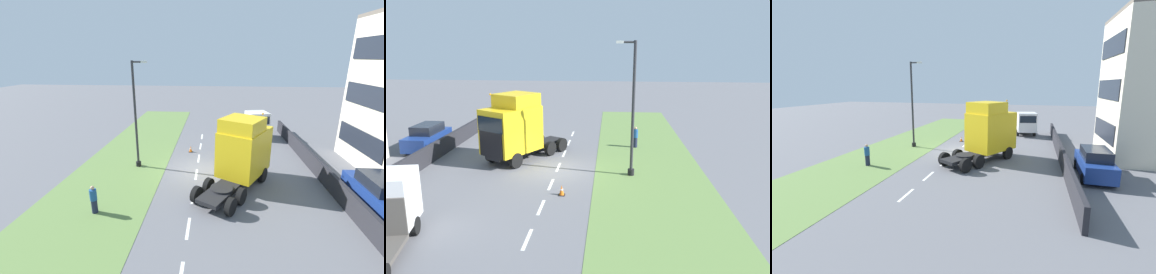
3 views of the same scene
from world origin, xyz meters
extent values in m
plane|color=slate|center=(0.00, 0.00, 0.00)|extent=(120.00, 120.00, 0.00)
cube|color=#607F42|center=(-6.00, 0.00, 0.01)|extent=(7.00, 44.00, 0.01)
cube|color=white|center=(0.00, -7.10, 0.00)|extent=(0.16, 1.80, 0.00)
cube|color=white|center=(0.00, -3.90, 0.00)|extent=(0.16, 1.80, 0.00)
cube|color=white|center=(0.00, -0.70, 0.00)|extent=(0.16, 1.80, 0.00)
cube|color=white|center=(0.00, 2.50, 0.00)|extent=(0.16, 1.80, 0.00)
cube|color=white|center=(0.00, 5.70, 0.00)|extent=(0.16, 1.80, 0.00)
cube|color=white|center=(0.00, 8.90, 0.00)|extent=(0.16, 1.80, 0.00)
cube|color=#232328|center=(9.00, 0.00, 0.64)|extent=(0.25, 24.00, 1.27)
cube|color=#1E232D|center=(12.63, 1.76, 2.29)|extent=(0.08, 6.25, 1.60)
cube|color=#1E232D|center=(12.63, 1.76, 5.72)|extent=(0.08, 6.25, 1.60)
cube|color=#1E232D|center=(12.63, 1.76, 9.15)|extent=(0.08, 6.25, 1.60)
cube|color=black|center=(2.57, -2.93, 0.67)|extent=(4.66, 6.59, 0.24)
cube|color=gold|center=(3.35, -1.61, 2.32)|extent=(4.06, 4.51, 3.07)
cube|color=black|center=(4.32, 0.04, 1.65)|extent=(1.86, 1.13, 1.72)
cube|color=black|center=(4.32, 0.04, 3.00)|extent=(1.97, 1.19, 0.98)
cube|color=gold|center=(3.07, -2.09, 4.31)|extent=(3.29, 3.31, 0.90)
sphere|color=orange|center=(4.52, -0.98, 4.83)|extent=(0.14, 0.14, 0.14)
cylinder|color=black|center=(1.79, -4.26, 0.85)|extent=(1.88, 1.88, 0.12)
cylinder|color=black|center=(2.80, -0.28, 0.52)|extent=(0.80, 1.06, 1.04)
cylinder|color=black|center=(4.78, -1.45, 0.52)|extent=(0.80, 1.06, 1.04)
cylinder|color=black|center=(0.97, -3.38, 0.52)|extent=(0.80, 1.06, 1.04)
cylinder|color=black|center=(2.95, -4.55, 0.52)|extent=(0.80, 1.06, 1.04)
cylinder|color=black|center=(0.28, -4.56, 0.52)|extent=(0.80, 1.06, 1.04)
cylinder|color=black|center=(2.26, -5.73, 0.52)|extent=(0.80, 1.06, 1.04)
cube|color=silver|center=(5.91, 9.08, 1.71)|extent=(2.53, 2.50, 2.27)
cube|color=black|center=(6.13, 8.03, 2.17)|extent=(1.86, 0.42, 0.82)
cube|color=#4C4742|center=(5.30, 12.04, 0.49)|extent=(2.90, 4.27, 0.18)
cube|color=#4C4742|center=(5.69, 10.17, 1.37)|extent=(2.12, 0.53, 1.59)
cylinder|color=black|center=(6.89, 9.29, 0.40)|extent=(0.40, 0.83, 0.80)
cylinder|color=black|center=(4.94, 8.88, 0.40)|extent=(0.40, 0.83, 0.80)
cylinder|color=black|center=(6.15, 12.83, 0.40)|extent=(0.40, 0.83, 0.80)
cylinder|color=black|center=(4.21, 12.43, 0.40)|extent=(0.40, 0.83, 0.80)
cube|color=navy|center=(10.82, -4.23, 0.78)|extent=(1.94, 4.80, 1.02)
cube|color=black|center=(10.82, -4.35, 1.63)|extent=(1.63, 2.64, 0.68)
cylinder|color=black|center=(9.94, -2.67, 0.32)|extent=(0.21, 0.64, 0.64)
cylinder|color=black|center=(11.73, -2.69, 0.32)|extent=(0.21, 0.64, 0.64)
cylinder|color=black|center=(9.91, -5.78, 0.32)|extent=(0.21, 0.64, 0.64)
cylinder|color=black|center=(-4.78, 0.46, 0.20)|extent=(0.41, 0.41, 0.40)
cylinder|color=#2D2D33|center=(-4.78, 0.46, 4.13)|extent=(0.19, 0.19, 8.27)
cylinder|color=#2D2D33|center=(-4.33, 0.46, 8.17)|extent=(0.90, 0.13, 0.13)
cube|color=silver|center=(-3.88, 0.46, 8.17)|extent=(0.44, 0.20, 0.16)
cylinder|color=#1E233D|center=(-5.44, -6.13, 0.41)|extent=(0.34, 0.34, 0.82)
cylinder|color=#1E4C8C|center=(-5.44, -6.13, 1.14)|extent=(0.39, 0.39, 0.65)
sphere|color=tan|center=(-5.44, -6.13, 1.57)|extent=(0.22, 0.22, 0.22)
cube|color=black|center=(-0.84, 4.04, 0.01)|extent=(0.36, 0.36, 0.03)
cone|color=orange|center=(-0.84, 4.04, 0.31)|extent=(0.28, 0.28, 0.55)
cylinder|color=white|center=(-0.84, 4.04, 0.33)|extent=(0.17, 0.17, 0.07)
camera|label=1|loc=(1.13, -18.35, 8.54)|focal=24.00mm
camera|label=2|loc=(-3.40, 23.01, 8.08)|focal=35.00mm
camera|label=3|loc=(6.71, -22.48, 6.09)|focal=24.00mm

